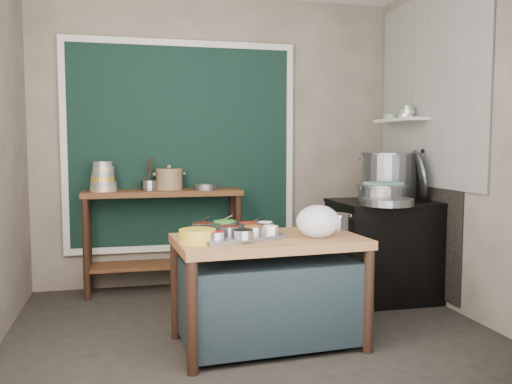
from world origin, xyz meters
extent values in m
cube|color=#28241F|center=(0.00, 0.00, -0.01)|extent=(3.50, 3.00, 0.02)
cube|color=gray|center=(0.00, 1.51, 1.40)|extent=(3.50, 0.02, 2.80)
cube|color=gray|center=(1.76, 0.00, 1.40)|extent=(0.02, 3.00, 2.80)
cube|color=black|center=(-0.35, 1.47, 1.35)|extent=(2.10, 0.02, 1.90)
cube|color=#B2B2AA|center=(1.74, 0.55, 1.85)|extent=(0.02, 1.70, 1.70)
cube|color=black|center=(1.74, 0.65, 0.70)|extent=(0.01, 1.30, 1.30)
cube|color=beige|center=(1.63, 0.85, 1.60)|extent=(0.22, 0.70, 0.03)
cube|color=brown|center=(0.05, -0.30, 0.38)|extent=(1.29, 0.80, 0.75)
cube|color=#583319|center=(-0.55, 1.28, 0.47)|extent=(1.45, 0.40, 0.95)
cube|color=black|center=(1.35, 0.55, 0.42)|extent=(0.90, 0.68, 0.85)
cube|color=black|center=(1.35, 0.55, 0.86)|extent=(0.92, 0.69, 0.03)
cube|color=gray|center=(-0.18, -0.28, 0.76)|extent=(0.69, 0.58, 0.03)
cylinder|color=gray|center=(-0.06, -0.16, 0.80)|extent=(0.14, 0.14, 0.06)
cylinder|color=gray|center=(-0.34, -0.46, 0.80)|extent=(0.12, 0.12, 0.05)
cylinder|color=gray|center=(-0.40, -0.31, 0.81)|extent=(0.16, 0.16, 0.06)
cylinder|color=gray|center=(-0.22, -0.15, 0.81)|extent=(0.17, 0.17, 0.07)
cylinder|color=gray|center=(-0.38, -0.14, 0.81)|extent=(0.15, 0.15, 0.06)
cylinder|color=gray|center=(0.06, -0.15, 0.80)|extent=(0.12, 0.12, 0.05)
cylinder|color=silver|center=(0.06, -0.31, 0.80)|extent=(0.11, 0.11, 0.05)
cylinder|color=gray|center=(-0.22, -0.32, 0.81)|extent=(0.15, 0.15, 0.06)
cylinder|color=gray|center=(-0.17, -0.47, 0.80)|extent=(0.14, 0.14, 0.06)
cylinder|color=gray|center=(-0.07, -0.34, 0.80)|extent=(0.14, 0.14, 0.06)
cylinder|color=gold|center=(-0.45, -0.41, 0.79)|extent=(0.29, 0.29, 0.09)
ellipsoid|color=white|center=(0.36, -0.40, 0.86)|extent=(0.37, 0.34, 0.22)
ellipsoid|color=white|center=(0.45, -0.24, 0.82)|extent=(0.21, 0.19, 0.14)
cylinder|color=tan|center=(-1.08, 1.27, 0.97)|extent=(0.24, 0.24, 0.05)
cylinder|color=gray|center=(-1.08, 1.27, 1.02)|extent=(0.23, 0.23, 0.05)
cylinder|color=gold|center=(-1.08, 1.27, 1.06)|extent=(0.21, 0.21, 0.05)
cylinder|color=gray|center=(-1.08, 1.27, 1.11)|extent=(0.20, 0.20, 0.05)
cylinder|color=tan|center=(-1.08, 1.27, 1.15)|extent=(0.19, 0.19, 0.05)
cylinder|color=gray|center=(-1.08, 1.27, 1.20)|extent=(0.17, 0.17, 0.05)
cylinder|color=gray|center=(-0.67, 1.29, 1.00)|extent=(0.19, 0.19, 0.09)
cylinder|color=gray|center=(-0.16, 1.23, 0.98)|extent=(0.28, 0.28, 0.05)
cylinder|color=gray|center=(1.66, 0.54, 1.10)|extent=(0.27, 0.47, 0.45)
cube|color=slate|center=(1.27, 0.47, 1.04)|extent=(0.29, 0.23, 0.02)
cylinder|color=gray|center=(1.18, 0.21, 0.91)|extent=(0.53, 0.53, 0.06)
cylinder|color=silver|center=(1.63, 0.74, 1.63)|extent=(0.13, 0.13, 0.04)
cylinder|color=silver|center=(1.63, 0.74, 1.67)|extent=(0.13, 0.13, 0.04)
cylinder|color=gray|center=(1.63, 0.74, 1.70)|extent=(0.12, 0.12, 0.04)
cylinder|color=gray|center=(1.63, 1.05, 1.64)|extent=(0.14, 0.14, 0.05)
camera|label=1|loc=(-0.88, -3.79, 1.37)|focal=38.00mm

